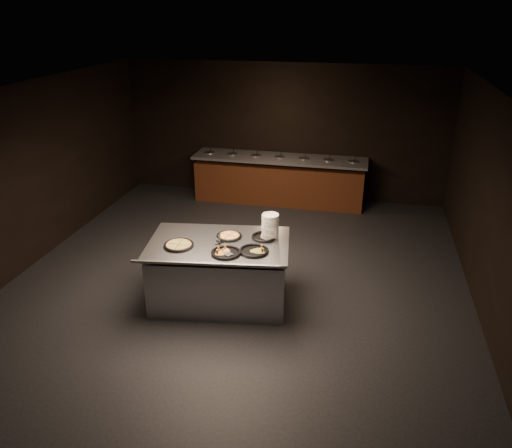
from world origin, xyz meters
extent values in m
cube|color=black|center=(0.00, 0.00, -0.01)|extent=(7.00, 8.00, 0.01)
cube|color=black|center=(0.00, 0.00, 2.90)|extent=(7.00, 8.00, 0.01)
cube|color=black|center=(0.00, 4.00, 1.45)|extent=(7.00, 0.01, 2.90)
cube|color=black|center=(0.00, -4.00, 1.45)|extent=(7.00, 0.01, 2.90)
cube|color=black|center=(-3.50, 0.00, 1.45)|extent=(0.01, 8.00, 2.90)
cube|color=black|center=(3.50, 0.00, 1.45)|extent=(0.01, 8.00, 2.90)
cube|color=#592514|center=(0.00, 3.58, 0.43)|extent=(3.60, 0.75, 0.85)
cube|color=#57585C|center=(0.00, 3.58, 0.97)|extent=(3.70, 0.83, 0.05)
cube|color=#3A120D|center=(0.00, 3.58, 0.04)|extent=(3.60, 0.69, 0.08)
cylinder|color=#B8BBC0|center=(-1.55, 3.58, 0.98)|extent=(0.22, 0.22, 0.08)
cylinder|color=#446F2C|center=(-1.55, 3.58, 1.00)|extent=(0.19, 0.19, 0.02)
cylinder|color=black|center=(-1.52, 3.56, 1.09)|extent=(0.04, 0.10, 0.19)
cylinder|color=#B8BBC0|center=(-1.03, 3.58, 0.98)|extent=(0.22, 0.22, 0.08)
cylinder|color=#446F2C|center=(-1.03, 3.58, 1.00)|extent=(0.19, 0.19, 0.02)
cylinder|color=black|center=(-1.00, 3.56, 1.09)|extent=(0.04, 0.10, 0.19)
cylinder|color=#B8BBC0|center=(-0.52, 3.58, 0.98)|extent=(0.22, 0.22, 0.08)
cylinder|color=#446F2C|center=(-0.52, 3.58, 1.00)|extent=(0.19, 0.19, 0.02)
cylinder|color=black|center=(-0.49, 3.56, 1.09)|extent=(0.04, 0.10, 0.19)
cylinder|color=#B8BBC0|center=(0.00, 3.58, 0.98)|extent=(0.22, 0.22, 0.08)
cylinder|color=#446F2C|center=(0.00, 3.58, 1.00)|extent=(0.19, 0.19, 0.02)
cylinder|color=black|center=(0.03, 3.56, 1.09)|extent=(0.04, 0.10, 0.19)
cylinder|color=#B8BBC0|center=(0.52, 3.58, 0.98)|extent=(0.22, 0.22, 0.08)
cylinder|color=#446F2C|center=(0.52, 3.58, 1.00)|extent=(0.19, 0.19, 0.02)
cylinder|color=black|center=(0.55, 3.56, 1.09)|extent=(0.04, 0.10, 0.19)
cylinder|color=#B8BBC0|center=(1.03, 3.58, 0.98)|extent=(0.22, 0.22, 0.08)
cylinder|color=#446F2C|center=(1.03, 3.58, 1.00)|extent=(0.19, 0.19, 0.02)
cylinder|color=black|center=(1.06, 3.56, 1.09)|extent=(0.04, 0.10, 0.19)
cylinder|color=#B8BBC0|center=(1.55, 3.58, 0.98)|extent=(0.22, 0.22, 0.08)
cylinder|color=#446F2C|center=(1.55, 3.58, 1.00)|extent=(0.19, 0.19, 0.02)
cylinder|color=black|center=(1.58, 3.56, 1.09)|extent=(0.04, 0.10, 0.19)
cube|color=#B8BBC0|center=(-0.13, -0.55, 0.42)|extent=(2.02, 1.40, 0.84)
cube|color=#B8BBC0|center=(-0.13, -0.55, 0.92)|extent=(2.11, 1.49, 0.04)
cylinder|color=#B8BBC0|center=(-0.13, -1.16, 0.92)|extent=(1.94, 0.32, 0.04)
cylinder|color=white|center=(0.54, -0.23, 1.11)|extent=(0.24, 0.24, 0.35)
cylinder|color=black|center=(-0.63, -0.78, 0.94)|extent=(0.39, 0.39, 0.01)
torus|color=black|center=(-0.63, -0.78, 0.96)|extent=(0.41, 0.41, 0.04)
torus|color=brown|center=(-0.63, -0.78, 0.96)|extent=(0.35, 0.35, 0.03)
cylinder|color=tan|center=(-0.63, -0.78, 0.96)|extent=(0.31, 0.31, 0.02)
cube|color=black|center=(-0.63, -0.78, 0.97)|extent=(0.01, 0.31, 0.00)
cube|color=black|center=(-0.63, -0.78, 0.97)|extent=(0.31, 0.01, 0.00)
cylinder|color=black|center=(-0.03, -0.35, 0.94)|extent=(0.34, 0.34, 0.01)
torus|color=black|center=(-0.03, -0.35, 0.96)|extent=(0.36, 0.36, 0.04)
torus|color=brown|center=(-0.03, -0.35, 0.96)|extent=(0.30, 0.30, 0.03)
cylinder|color=#F1AB57|center=(-0.03, -0.35, 0.96)|extent=(0.26, 0.26, 0.02)
cube|color=black|center=(-0.03, -0.35, 0.97)|extent=(0.09, 0.25, 0.00)
cube|color=black|center=(-0.03, -0.35, 0.97)|extent=(0.25, 0.09, 0.00)
cylinder|color=black|center=(0.46, -0.27, 0.94)|extent=(0.34, 0.34, 0.01)
torus|color=black|center=(0.46, -0.27, 0.96)|extent=(0.36, 0.36, 0.04)
cylinder|color=black|center=(0.06, -0.86, 0.94)|extent=(0.38, 0.38, 0.01)
torus|color=black|center=(0.06, -0.86, 0.96)|extent=(0.40, 0.40, 0.04)
cylinder|color=black|center=(0.42, -0.72, 0.94)|extent=(0.38, 0.38, 0.01)
torus|color=black|center=(0.42, -0.72, 0.96)|extent=(0.40, 0.40, 0.04)
cube|color=#B8BBC0|center=(-0.15, -0.47, 0.96)|extent=(0.12, 0.13, 0.00)
cylinder|color=black|center=(-0.09, -0.62, 1.03)|extent=(0.08, 0.19, 0.13)
cylinder|color=#B8BBC0|center=(-0.12, -0.54, 0.99)|extent=(0.04, 0.10, 0.08)
cube|color=#B8BBC0|center=(0.10, -0.89, 0.96)|extent=(0.15, 0.15, 0.00)
cylinder|color=black|center=(-0.05, -0.79, 1.05)|extent=(0.18, 0.16, 0.15)
cylinder|color=#B8BBC0|center=(0.03, -0.84, 0.99)|extent=(0.09, 0.08, 0.09)
camera|label=1|loc=(1.74, -6.55, 4.00)|focal=35.00mm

